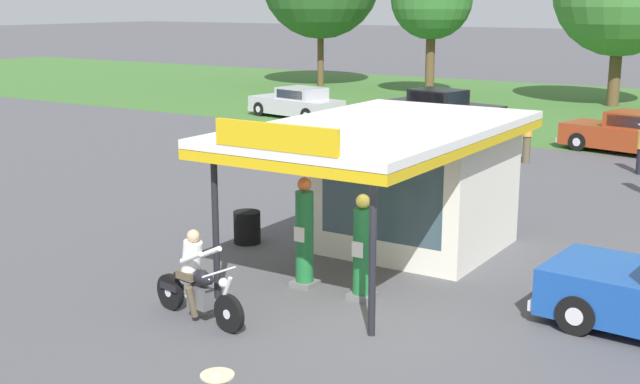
{
  "coord_description": "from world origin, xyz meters",
  "views": [
    {
      "loc": [
        6.32,
        -11.67,
        5.29
      ],
      "look_at": [
        -2.77,
        2.53,
        1.4
      ],
      "focal_mm": 46.72,
      "sensor_mm": 36.0,
      "label": 1
    }
  ],
  "objects_px": {
    "gas_pump_offside": "(362,251)",
    "parked_car_back_row_left": "(635,134)",
    "gas_pump_nearside": "(304,237)",
    "motorcycle_with_rider": "(197,283)",
    "parked_car_back_row_centre": "(297,104)",
    "spare_tire_stack": "(247,227)",
    "bystander_standing_back_lot": "(527,134)",
    "parked_car_back_row_right": "(442,109)"
  },
  "relations": [
    {
      "from": "parked_car_back_row_left",
      "to": "bystander_standing_back_lot",
      "type": "distance_m",
      "value": 4.52
    },
    {
      "from": "gas_pump_offside",
      "to": "parked_car_back_row_left",
      "type": "relative_size",
      "value": 0.37
    },
    {
      "from": "gas_pump_nearside",
      "to": "bystander_standing_back_lot",
      "type": "relative_size",
      "value": 1.19
    },
    {
      "from": "gas_pump_offside",
      "to": "bystander_standing_back_lot",
      "type": "bearing_deg",
      "value": 97.38
    },
    {
      "from": "motorcycle_with_rider",
      "to": "parked_car_back_row_centre",
      "type": "distance_m",
      "value": 24.99
    },
    {
      "from": "parked_car_back_row_centre",
      "to": "parked_car_back_row_left",
      "type": "relative_size",
      "value": 0.95
    },
    {
      "from": "gas_pump_nearside",
      "to": "parked_car_back_row_centre",
      "type": "xyz_separation_m",
      "value": [
        -13.2,
        19.18,
        -0.32
      ]
    },
    {
      "from": "gas_pump_nearside",
      "to": "motorcycle_with_rider",
      "type": "xyz_separation_m",
      "value": [
        -0.58,
        -2.4,
        -0.32
      ]
    },
    {
      "from": "motorcycle_with_rider",
      "to": "bystander_standing_back_lot",
      "type": "distance_m",
      "value": 16.62
    },
    {
      "from": "spare_tire_stack",
      "to": "motorcycle_with_rider",
      "type": "bearing_deg",
      "value": -62.97
    },
    {
      "from": "gas_pump_offside",
      "to": "spare_tire_stack",
      "type": "height_order",
      "value": "gas_pump_offside"
    },
    {
      "from": "gas_pump_offside",
      "to": "bystander_standing_back_lot",
      "type": "height_order",
      "value": "gas_pump_offside"
    },
    {
      "from": "gas_pump_offside",
      "to": "spare_tire_stack",
      "type": "bearing_deg",
      "value": 156.48
    },
    {
      "from": "spare_tire_stack",
      "to": "parked_car_back_row_right",
      "type": "bearing_deg",
      "value": 101.57
    },
    {
      "from": "gas_pump_nearside",
      "to": "motorcycle_with_rider",
      "type": "distance_m",
      "value": 2.49
    },
    {
      "from": "parked_car_back_row_right",
      "to": "parked_car_back_row_left",
      "type": "bearing_deg",
      "value": -17.55
    },
    {
      "from": "parked_car_back_row_left",
      "to": "bystander_standing_back_lot",
      "type": "bearing_deg",
      "value": -125.9
    },
    {
      "from": "gas_pump_offside",
      "to": "spare_tire_stack",
      "type": "xyz_separation_m",
      "value": [
        -3.93,
        1.71,
        -0.53
      ]
    },
    {
      "from": "motorcycle_with_rider",
      "to": "parked_car_back_row_right",
      "type": "bearing_deg",
      "value": 104.54
    },
    {
      "from": "gas_pump_nearside",
      "to": "parked_car_back_row_left",
      "type": "height_order",
      "value": "gas_pump_nearside"
    },
    {
      "from": "motorcycle_with_rider",
      "to": "parked_car_back_row_centre",
      "type": "xyz_separation_m",
      "value": [
        -12.61,
        21.58,
        -0.0
      ]
    },
    {
      "from": "motorcycle_with_rider",
      "to": "parked_car_back_row_right",
      "type": "xyz_separation_m",
      "value": [
        -5.96,
        22.99,
        0.05
      ]
    },
    {
      "from": "bystander_standing_back_lot",
      "to": "gas_pump_nearside",
      "type": "bearing_deg",
      "value": -87.62
    },
    {
      "from": "motorcycle_with_rider",
      "to": "spare_tire_stack",
      "type": "height_order",
      "value": "motorcycle_with_rider"
    },
    {
      "from": "spare_tire_stack",
      "to": "gas_pump_nearside",
      "type": "bearing_deg",
      "value": -32.54
    },
    {
      "from": "gas_pump_nearside",
      "to": "gas_pump_offside",
      "type": "height_order",
      "value": "gas_pump_nearside"
    },
    {
      "from": "parked_car_back_row_right",
      "to": "parked_car_back_row_left",
      "type": "relative_size",
      "value": 1.07
    },
    {
      "from": "gas_pump_offside",
      "to": "parked_car_back_row_right",
      "type": "height_order",
      "value": "gas_pump_offside"
    },
    {
      "from": "motorcycle_with_rider",
      "to": "bystander_standing_back_lot",
      "type": "bearing_deg",
      "value": 90.02
    },
    {
      "from": "gas_pump_offside",
      "to": "parked_car_back_row_left",
      "type": "bearing_deg",
      "value": 87.43
    },
    {
      "from": "motorcycle_with_rider",
      "to": "parked_car_back_row_left",
      "type": "height_order",
      "value": "motorcycle_with_rider"
    },
    {
      "from": "gas_pump_offside",
      "to": "spare_tire_stack",
      "type": "relative_size",
      "value": 2.71
    },
    {
      "from": "parked_car_back_row_right",
      "to": "parked_car_back_row_left",
      "type": "distance_m",
      "value": 9.02
    },
    {
      "from": "motorcycle_with_rider",
      "to": "spare_tire_stack",
      "type": "xyz_separation_m",
      "value": [
        -2.1,
        4.11,
        -0.29
      ]
    },
    {
      "from": "parked_car_back_row_left",
      "to": "parked_car_back_row_centre",
      "type": "bearing_deg",
      "value": 175.09
    },
    {
      "from": "gas_pump_offside",
      "to": "motorcycle_with_rider",
      "type": "height_order",
      "value": "gas_pump_offside"
    },
    {
      "from": "gas_pump_nearside",
      "to": "parked_car_back_row_right",
      "type": "xyz_separation_m",
      "value": [
        -6.55,
        20.59,
        -0.27
      ]
    },
    {
      "from": "parked_car_back_row_centre",
      "to": "parked_car_back_row_left",
      "type": "bearing_deg",
      "value": -4.91
    },
    {
      "from": "motorcycle_with_rider",
      "to": "spare_tire_stack",
      "type": "relative_size",
      "value": 3.01
    },
    {
      "from": "spare_tire_stack",
      "to": "parked_car_back_row_centre",
      "type": "bearing_deg",
      "value": 121.05
    },
    {
      "from": "parked_car_back_row_right",
      "to": "spare_tire_stack",
      "type": "relative_size",
      "value": 7.85
    },
    {
      "from": "parked_car_back_row_right",
      "to": "spare_tire_stack",
      "type": "bearing_deg",
      "value": -78.43
    }
  ]
}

